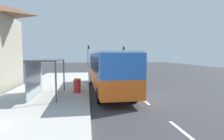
{
  "coord_description": "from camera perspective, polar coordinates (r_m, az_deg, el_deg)",
  "views": [
    {
      "loc": [
        -3.43,
        -12.55,
        3.0
      ],
      "look_at": [
        -1.0,
        5.41,
        1.5
      ],
      "focal_mm": 29.63,
      "sensor_mm": 36.0,
      "label": 1
    }
  ],
  "objects": [
    {
      "name": "lane_stripe_seg_6",
      "position": [
        36.86,
        -1.95,
        0.07
      ],
      "size": [
        0.16,
        2.2,
        0.01
      ],
      "primitive_type": "cube",
      "color": "silver",
      "rests_on": "ground"
    },
    {
      "name": "recycling_bin_yellow",
      "position": [
        14.79,
        -10.62,
        -4.47
      ],
      "size": [
        0.52,
        0.52,
        0.95
      ],
      "primitive_type": "cylinder",
      "color": "yellow",
      "rests_on": "sidewalk_platform"
    },
    {
      "name": "lane_stripe_seg_7",
      "position": [
        41.82,
        -2.64,
        0.62
      ],
      "size": [
        0.16,
        2.2,
        0.01
      ],
      "primitive_type": "cube",
      "color": "silver",
      "rests_on": "ground"
    },
    {
      "name": "recycling_bin_red",
      "position": [
        14.1,
        -10.77,
        -4.93
      ],
      "size": [
        0.52,
        0.52,
        0.95
      ],
      "primitive_type": "cylinder",
      "color": "red",
      "rests_on": "sidewalk_platform"
    },
    {
      "name": "white_van",
      "position": [
        33.41,
        2.01,
        1.89
      ],
      "size": [
        2.2,
        5.27,
        2.3
      ],
      "color": "silver",
      "rests_on": "ground"
    },
    {
      "name": "lane_stripe_seg_5",
      "position": [
        31.91,
        -1.05,
        -0.65
      ],
      "size": [
        0.16,
        2.2,
        0.01
      ],
      "primitive_type": "cube",
      "color": "silver",
      "rests_on": "ground"
    },
    {
      "name": "lane_stripe_seg_1",
      "position": [
        12.49,
        9.8,
        -9.21
      ],
      "size": [
        0.16,
        2.2,
        0.01
      ],
      "primitive_type": "cube",
      "color": "silver",
      "rests_on": "ground"
    },
    {
      "name": "lane_stripe_seg_4",
      "position": [
        26.97,
        0.19,
        -1.64
      ],
      "size": [
        0.16,
        2.2,
        0.01
      ],
      "primitive_type": "cube",
      "color": "silver",
      "rests_on": "ground"
    },
    {
      "name": "lane_stripe_seg_0",
      "position": [
        8.09,
        21.0,
        -17.32
      ],
      "size": [
        0.16,
        2.2,
        0.01
      ],
      "primitive_type": "cube",
      "color": "silver",
      "rests_on": "ground"
    },
    {
      "name": "traffic_light_far_side",
      "position": [
        45.77,
        -7.33,
        5.34
      ],
      "size": [
        0.49,
        0.28,
        5.32
      ],
      "color": "#2D2D2D",
      "rests_on": "ground"
    },
    {
      "name": "sedan_near",
      "position": [
        48.7,
        -0.93,
        2.13
      ],
      "size": [
        2.05,
        4.5,
        1.52
      ],
      "color": "#B7B7BC",
      "rests_on": "ground"
    },
    {
      "name": "bus",
      "position": [
        15.12,
        -1.16,
        0.34
      ],
      "size": [
        2.85,
        11.08,
        3.21
      ],
      "color": "orange",
      "rests_on": "ground"
    },
    {
      "name": "bus_shelter",
      "position": [
        13.32,
        -20.63,
        0.54
      ],
      "size": [
        1.8,
        4.0,
        2.5
      ],
      "color": "#4C4C51",
      "rests_on": "sidewalk_platform"
    },
    {
      "name": "sidewalk_platform",
      "position": [
        15.14,
        -19.0,
        -6.62
      ],
      "size": [
        6.2,
        30.0,
        0.18
      ],
      "primitive_type": "cube",
      "color": "beige",
      "rests_on": "ground"
    },
    {
      "name": "lane_stripe_seg_3",
      "position": [
        22.07,
        1.97,
        -3.07
      ],
      "size": [
        0.16,
        2.2,
        0.01
      ],
      "primitive_type": "cube",
      "color": "silver",
      "rests_on": "ground"
    },
    {
      "name": "lane_stripe_seg_2",
      "position": [
        17.22,
        4.78,
        -5.3
      ],
      "size": [
        0.16,
        2.2,
        0.01
      ],
      "primitive_type": "cube",
      "color": "silver",
      "rests_on": "ground"
    },
    {
      "name": "traffic_light_near_side",
      "position": [
        45.84,
        3.54,
        5.19
      ],
      "size": [
        0.49,
        0.28,
        5.08
      ],
      "color": "#2D2D2D",
      "rests_on": "ground"
    },
    {
      "name": "ground_plane",
      "position": [
        26.94,
        -0.34,
        -1.7
      ],
      "size": [
        56.0,
        92.0,
        0.04
      ],
      "primitive_type": "cube",
      "color": "#38383A"
    }
  ]
}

